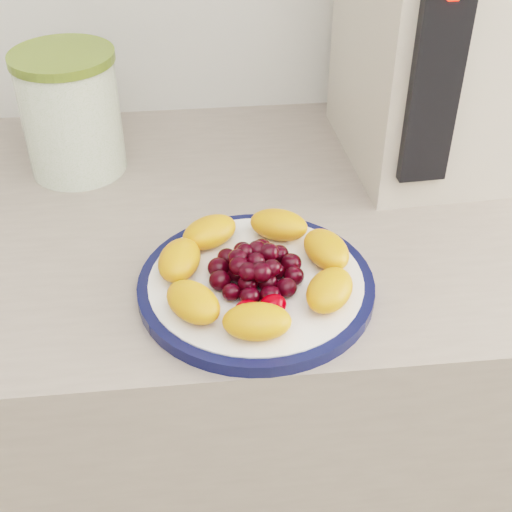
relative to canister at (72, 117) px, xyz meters
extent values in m
cube|color=gray|center=(0.33, -0.13, -0.53)|extent=(3.50, 0.60, 0.90)
cube|color=#795F48|center=(0.33, -0.13, -0.56)|extent=(3.48, 0.58, 0.84)
cylinder|color=#0C123B|center=(0.22, -0.30, -0.07)|extent=(0.26, 0.26, 0.01)
cylinder|color=white|center=(0.22, -0.30, -0.07)|extent=(0.24, 0.24, 0.02)
cylinder|color=#386A0F|center=(0.00, 0.00, 0.00)|extent=(0.14, 0.14, 0.16)
cylinder|color=olive|center=(0.00, 0.00, 0.09)|extent=(0.14, 0.14, 0.01)
cube|color=beige|center=(0.49, -0.01, 0.09)|extent=(0.21, 0.29, 0.35)
cube|color=black|center=(0.44, -0.16, 0.10)|extent=(0.06, 0.02, 0.26)
ellipsoid|color=orange|center=(0.30, -0.27, -0.05)|extent=(0.06, 0.08, 0.03)
ellipsoid|color=orange|center=(0.26, -0.22, -0.05)|extent=(0.08, 0.07, 0.03)
ellipsoid|color=orange|center=(0.17, -0.22, -0.05)|extent=(0.08, 0.08, 0.03)
ellipsoid|color=orange|center=(0.14, -0.27, -0.05)|extent=(0.06, 0.08, 0.03)
ellipsoid|color=orange|center=(0.15, -0.35, -0.05)|extent=(0.08, 0.08, 0.03)
ellipsoid|color=orange|center=(0.21, -0.38, -0.05)|extent=(0.07, 0.05, 0.03)
ellipsoid|color=orange|center=(0.29, -0.34, -0.05)|extent=(0.08, 0.08, 0.03)
ellipsoid|color=black|center=(0.22, -0.30, -0.05)|extent=(0.02, 0.02, 0.02)
ellipsoid|color=black|center=(0.24, -0.30, -0.05)|extent=(0.02, 0.02, 0.02)
ellipsoid|color=black|center=(0.23, -0.28, -0.05)|extent=(0.02, 0.02, 0.02)
ellipsoid|color=black|center=(0.21, -0.28, -0.05)|extent=(0.02, 0.02, 0.02)
ellipsoid|color=black|center=(0.20, -0.30, -0.05)|extent=(0.02, 0.02, 0.02)
ellipsoid|color=black|center=(0.21, -0.32, -0.05)|extent=(0.02, 0.02, 0.02)
ellipsoid|color=black|center=(0.23, -0.32, -0.05)|extent=(0.02, 0.02, 0.02)
ellipsoid|color=black|center=(0.26, -0.29, -0.05)|extent=(0.02, 0.02, 0.02)
ellipsoid|color=black|center=(0.25, -0.27, -0.05)|extent=(0.02, 0.02, 0.02)
ellipsoid|color=black|center=(0.23, -0.26, -0.05)|extent=(0.02, 0.02, 0.02)
ellipsoid|color=black|center=(0.21, -0.26, -0.05)|extent=(0.02, 0.02, 0.02)
ellipsoid|color=black|center=(0.19, -0.27, -0.05)|extent=(0.02, 0.02, 0.02)
ellipsoid|color=black|center=(0.18, -0.29, -0.05)|extent=(0.02, 0.02, 0.02)
ellipsoid|color=black|center=(0.18, -0.31, -0.05)|extent=(0.02, 0.02, 0.02)
ellipsoid|color=black|center=(0.19, -0.33, -0.05)|extent=(0.02, 0.02, 0.02)
ellipsoid|color=black|center=(0.21, -0.34, -0.05)|extent=(0.02, 0.02, 0.02)
ellipsoid|color=black|center=(0.23, -0.34, -0.05)|extent=(0.02, 0.02, 0.02)
ellipsoid|color=black|center=(0.25, -0.33, -0.05)|extent=(0.02, 0.02, 0.02)
ellipsoid|color=black|center=(0.26, -0.31, -0.05)|extent=(0.02, 0.02, 0.02)
ellipsoid|color=black|center=(0.22, -0.30, -0.04)|extent=(0.02, 0.02, 0.02)
ellipsoid|color=black|center=(0.24, -0.28, -0.04)|extent=(0.02, 0.02, 0.02)
ellipsoid|color=black|center=(0.22, -0.28, -0.04)|extent=(0.02, 0.02, 0.02)
ellipsoid|color=black|center=(0.21, -0.28, -0.04)|extent=(0.02, 0.02, 0.02)
ellipsoid|color=black|center=(0.20, -0.29, -0.04)|extent=(0.02, 0.02, 0.02)
ellipsoid|color=black|center=(0.20, -0.30, -0.04)|extent=(0.02, 0.02, 0.02)
ellipsoid|color=black|center=(0.21, -0.31, -0.04)|extent=(0.02, 0.02, 0.02)
ellipsoid|color=black|center=(0.22, -0.32, -0.04)|extent=(0.02, 0.02, 0.02)
ellipsoid|color=black|center=(0.24, -0.31, -0.04)|extent=(0.02, 0.02, 0.02)
ellipsoid|color=#E30007|center=(0.21, -0.36, -0.05)|extent=(0.03, 0.03, 0.02)
ellipsoid|color=#E30007|center=(0.23, -0.36, -0.05)|extent=(0.04, 0.03, 0.02)
camera|label=1|loc=(0.16, -0.90, 0.44)|focal=50.00mm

